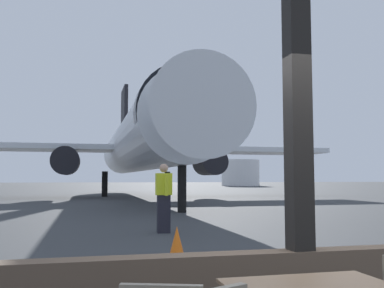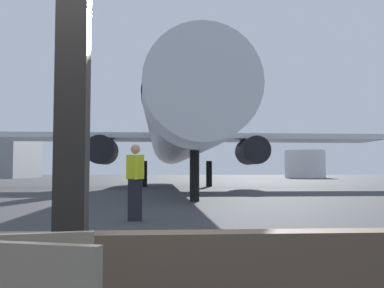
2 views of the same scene
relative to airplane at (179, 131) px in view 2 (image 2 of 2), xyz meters
The scene contains 6 objects.
ground_plane 13.53m from the airplane, 98.46° to the left, with size 220.00×220.00×0.00m, color #383A3D.
window_frame 27.35m from the airplane, 94.02° to the right, with size 9.12×0.24×3.97m.
airplane is the anchor object (origin of this frame).
ground_crew_worker 20.13m from the airplane, 95.40° to the right, with size 0.40×0.57×1.74m.
traffic_cone 24.31m from the airplane, 95.67° to the right, with size 0.36×0.36×0.61m.
fuel_storage_tank 53.86m from the airplane, 62.74° to the left, with size 7.11×7.11×4.86m, color white.
Camera 2 is at (0.56, -2.96, 1.12)m, focal length 41.89 mm.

